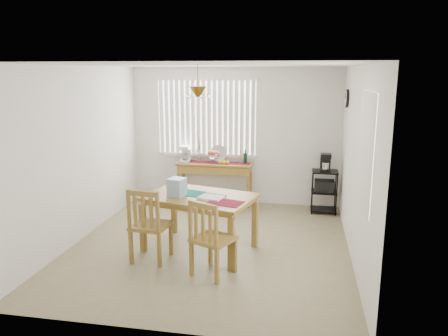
% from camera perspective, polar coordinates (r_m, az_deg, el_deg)
% --- Properties ---
extents(ground, '(4.00, 4.50, 0.01)m').
position_cam_1_polar(ground, '(6.58, -1.74, -10.01)').
color(ground, gray).
extents(room_shell, '(4.20, 4.70, 2.70)m').
position_cam_1_polar(room_shell, '(6.15, -1.79, 4.81)').
color(room_shell, white).
rests_on(room_shell, ground).
extents(sideboard, '(1.43, 0.40, 0.81)m').
position_cam_1_polar(sideboard, '(8.36, -1.18, -0.69)').
color(sideboard, olive).
rests_on(sideboard, ground).
extents(sideboard_items, '(1.36, 0.34, 0.62)m').
position_cam_1_polar(sideboard_items, '(8.35, -2.75, 1.60)').
color(sideboard_items, maroon).
rests_on(sideboard_items, sideboard).
extents(wire_cart, '(0.46, 0.36, 0.77)m').
position_cam_1_polar(wire_cart, '(8.08, 12.96, -2.50)').
color(wire_cart, black).
rests_on(wire_cart, ground).
extents(cart_items, '(0.18, 0.22, 0.32)m').
position_cam_1_polar(cart_items, '(7.98, 13.11, 0.67)').
color(cart_items, black).
rests_on(cart_items, wire_cart).
extents(dining_table, '(1.70, 1.32, 0.80)m').
position_cam_1_polar(dining_table, '(6.20, -3.24, -4.43)').
color(dining_table, olive).
rests_on(dining_table, ground).
extents(table_items, '(1.13, 0.81, 0.26)m').
position_cam_1_polar(table_items, '(6.11, -5.04, -2.88)').
color(table_items, '#136B64').
rests_on(table_items, dining_table).
extents(chair_left, '(0.51, 0.51, 1.02)m').
position_cam_1_polar(chair_left, '(5.96, -9.73, -7.41)').
color(chair_left, olive).
rests_on(chair_left, ground).
extents(chair_right, '(0.61, 0.61, 0.99)m').
position_cam_1_polar(chair_right, '(5.48, -1.69, -9.25)').
color(chair_right, olive).
rests_on(chair_right, ground).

